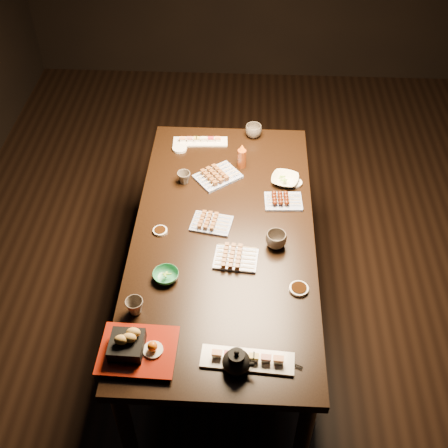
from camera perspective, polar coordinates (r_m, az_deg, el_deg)
The scene contains 23 objects.
ground at distance 3.59m, azimuth 2.23°, elevation -5.22°, with size 5.00×5.00×0.00m, color black.
dining_table at distance 3.06m, azimuth -0.05°, elevation -5.91°, with size 0.90×1.80×0.75m, color black.
sushi_platter_near at distance 2.32m, azimuth 2.40°, elevation -13.43°, with size 0.38×0.11×0.05m, color white, non-canonical shape.
sushi_platter_far at distance 3.35m, azimuth -2.43°, elevation 8.54°, with size 0.32×0.09×0.04m, color white, non-canonical shape.
yakitori_plate_center at distance 2.81m, azimuth -1.28°, elevation 0.31°, with size 0.20×0.14×0.05m, color #828EB6, non-canonical shape.
yakitori_plate_right at distance 2.65m, azimuth 1.21°, elevation -3.29°, with size 0.20×0.15×0.05m, color #828EB6, non-canonical shape.
yakitori_plate_left at distance 3.08m, azimuth -0.64°, elevation 5.15°, with size 0.23×0.17×0.06m, color #828EB6, non-canonical shape.
tsukune_plate at distance 2.95m, azimuth 6.07°, elevation 2.55°, with size 0.19×0.14×0.05m, color #828EB6, non-canonical shape.
edamame_bowl_green at distance 2.59m, azimuth -5.92°, elevation -5.25°, with size 0.12×0.12×0.04m, color #2A8052.
edamame_bowl_cream at distance 3.08m, azimuth 6.20°, elevation 4.49°, with size 0.15×0.15×0.04m, color beige.
tempura_tray at distance 2.34m, azimuth -8.83°, elevation -12.06°, with size 0.31×0.25×0.12m, color black, non-canonical shape.
teacup_near_left at distance 2.48m, azimuth -9.06°, elevation -8.27°, with size 0.08×0.08×0.07m, color #4E453C.
teacup_mid_right at distance 2.71m, azimuth 5.31°, elevation -1.63°, with size 0.10×0.10×0.08m, color #4E453C.
teacup_far_left at distance 3.06m, azimuth -4.09°, elevation 4.72°, with size 0.07×0.07×0.07m, color #4E453C.
teacup_far_right at distance 3.39m, azimuth 3.02°, elevation 9.41°, with size 0.10×0.10×0.08m, color #4E453C.
teapot at distance 2.28m, azimuth 1.27°, elevation -13.64°, with size 0.13×0.13×0.11m, color black, non-canonical shape.
condiment_bottle at distance 3.13m, azimuth 1.83°, elevation 6.95°, with size 0.05×0.05×0.15m, color maroon.
sauce_dish_west at distance 2.81m, azimuth -6.51°, elevation -0.69°, with size 0.07×0.07×0.01m, color white.
sauce_dish_east at distance 3.08m, azimuth 7.24°, elevation 4.16°, with size 0.08×0.08×0.01m, color white.
sauce_dish_se at distance 2.57m, azimuth 7.61°, elevation -6.55°, with size 0.09×0.09×0.02m, color white.
sauce_dish_nw at distance 3.31m, azimuth -4.53°, elevation 7.65°, with size 0.08×0.08×0.01m, color white.
chopsticks_near at distance 2.43m, azimuth -6.99°, elevation -10.81°, with size 0.20×0.02×0.01m, color black, non-canonical shape.
chopsticks_se at distance 2.35m, azimuth 5.66°, elevation -13.49°, with size 0.20×0.02×0.01m, color black, non-canonical shape.
Camera 1 is at (-0.02, -2.31, 2.75)m, focal length 45.00 mm.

